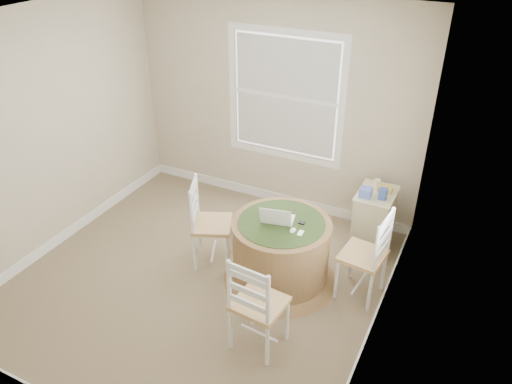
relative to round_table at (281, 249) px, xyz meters
The scene contains 14 objects.
room 1.10m from the round_table, 158.99° to the right, with size 3.64×3.64×2.64m.
round_table is the anchor object (origin of this frame).
chair_left 0.79m from the round_table, behind, with size 0.42×0.40×0.95m, color white, non-canonical shape.
chair_near 0.91m from the round_table, 77.82° to the right, with size 0.42×0.40×0.95m, color white, non-canonical shape.
chair_right 0.81m from the round_table, 11.07° to the left, with size 0.42×0.40×0.95m, color white, non-canonical shape.
laptop 0.35m from the round_table, behind, with size 0.36×0.33×0.22m.
mouse 0.37m from the round_table, 29.13° to the right, with size 0.06×0.09×0.03m, color white.
phone 0.41m from the round_table, 21.08° to the right, with size 0.04×0.09×0.02m, color #B7BABF.
keys 0.38m from the round_table, 21.55° to the left, with size 0.06×0.05×0.03m, color black.
corner_chest 1.20m from the round_table, 55.25° to the left, with size 0.40×0.53×0.70m.
tissue_box 1.11m from the round_table, 55.17° to the left, with size 0.12×0.12×0.10m, color #556BC3.
box_yellow 1.33m from the round_table, 54.56° to the left, with size 0.15×0.10×0.06m, color gold.
box_blue 1.23m from the round_table, 49.74° to the left, with size 0.08×0.08×0.12m, color #324C97.
cup_cream 1.33m from the round_table, 59.38° to the left, with size 0.07×0.07×0.09m, color beige.
Camera 1 is at (2.31, -3.34, 3.41)m, focal length 35.00 mm.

